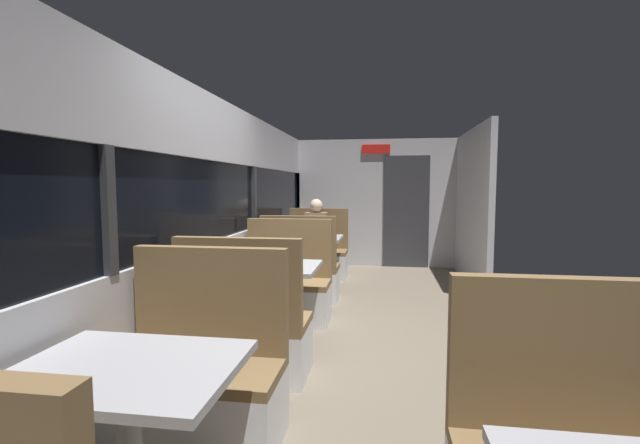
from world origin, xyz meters
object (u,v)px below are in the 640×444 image
(bench_near_window_facing_entry, at_px, (201,383))
(bench_far_window_facing_entry, at_px, (317,257))
(bench_far_window_facing_end, at_px, (301,275))
(dining_table_near_window, at_px, (128,388))
(bench_mid_window_facing_end, at_px, (246,335))
(dining_table_mid_window, at_px, (269,276))
(seated_passenger, at_px, (317,245))
(dining_table_far_window, at_px, (310,244))
(bench_mid_window_facing_entry, at_px, (286,291))

(bench_near_window_facing_entry, height_order, bench_far_window_facing_entry, same)
(bench_near_window_facing_entry, xyz_separation_m, bench_far_window_facing_end, (0.00, 3.03, 0.00))
(dining_table_near_window, height_order, bench_mid_window_facing_end, bench_mid_window_facing_end)
(dining_table_mid_window, height_order, seated_passenger, seated_passenger)
(dining_table_far_window, distance_m, seated_passenger, 0.64)
(bench_mid_window_facing_end, bearing_deg, dining_table_near_window, -90.00)
(dining_table_near_window, relative_size, seated_passenger, 0.71)
(dining_table_far_window, xyz_separation_m, seated_passenger, (0.00, 0.63, -0.10))
(seated_passenger, bearing_deg, bench_far_window_facing_entry, 90.00)
(bench_mid_window_facing_entry, relative_size, dining_table_far_window, 1.22)
(dining_table_far_window, bearing_deg, bench_near_window_facing_entry, -90.00)
(dining_table_mid_window, distance_m, bench_far_window_facing_entry, 2.93)
(bench_mid_window_facing_end, xyz_separation_m, bench_mid_window_facing_entry, (0.00, 1.40, 0.00))
(bench_far_window_facing_end, relative_size, bench_far_window_facing_entry, 1.00)
(bench_far_window_facing_entry, bearing_deg, dining_table_mid_window, -90.00)
(bench_near_window_facing_entry, distance_m, bench_far_window_facing_entry, 4.43)
(dining_table_near_window, relative_size, dining_table_far_window, 1.00)
(bench_mid_window_facing_end, relative_size, dining_table_far_window, 1.22)
(bench_far_window_facing_entry, xyz_separation_m, seated_passenger, (0.00, -0.07, 0.21))
(bench_far_window_facing_end, distance_m, seated_passenger, 1.34)
(bench_mid_window_facing_entry, height_order, bench_far_window_facing_end, same)
(bench_mid_window_facing_end, bearing_deg, bench_far_window_facing_entry, 90.00)
(bench_far_window_facing_end, bearing_deg, bench_far_window_facing_entry, 90.00)
(bench_near_window_facing_entry, distance_m, dining_table_far_window, 3.74)
(dining_table_near_window, bearing_deg, bench_far_window_facing_end, 90.00)
(bench_near_window_facing_entry, bearing_deg, dining_table_near_window, -90.00)
(bench_far_window_facing_end, bearing_deg, bench_near_window_facing_entry, -90.00)
(bench_near_window_facing_entry, height_order, dining_table_far_window, bench_near_window_facing_entry)
(dining_table_near_window, xyz_separation_m, seated_passenger, (0.00, 5.06, -0.10))
(dining_table_near_window, height_order, dining_table_mid_window, same)
(bench_near_window_facing_entry, distance_m, bench_mid_window_facing_entry, 2.22)
(bench_near_window_facing_entry, relative_size, dining_table_far_window, 1.22)
(bench_near_window_facing_entry, height_order, seated_passenger, seated_passenger)
(dining_table_near_window, bearing_deg, bench_near_window_facing_entry, 90.00)
(dining_table_near_window, xyz_separation_m, bench_far_window_facing_entry, (0.00, 5.13, -0.31))
(bench_far_window_facing_entry, bearing_deg, bench_far_window_facing_end, -90.00)
(bench_far_window_facing_end, relative_size, seated_passenger, 0.87)
(bench_mid_window_facing_entry, xyz_separation_m, seated_passenger, (0.00, 2.14, 0.21))
(dining_table_mid_window, xyz_separation_m, bench_far_window_facing_entry, (0.00, 2.92, -0.31))
(bench_near_window_facing_entry, bearing_deg, bench_mid_window_facing_end, 90.00)
(dining_table_mid_window, bearing_deg, seated_passenger, 90.00)
(dining_table_near_window, distance_m, dining_table_mid_window, 2.22)
(dining_table_near_window, bearing_deg, bench_mid_window_facing_entry, 90.00)
(seated_passenger, bearing_deg, bench_near_window_facing_entry, -90.00)
(bench_far_window_facing_entry, bearing_deg, bench_mid_window_facing_end, -90.00)
(bench_mid_window_facing_end, bearing_deg, dining_table_far_window, 90.00)
(bench_near_window_facing_entry, relative_size, bench_far_window_facing_end, 1.00)
(bench_far_window_facing_end, xyz_separation_m, bench_far_window_facing_entry, (0.00, 1.40, 0.00))
(bench_mid_window_facing_entry, distance_m, bench_far_window_facing_entry, 2.22)
(dining_table_far_window, xyz_separation_m, bench_far_window_facing_entry, (0.00, 0.70, -0.31))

